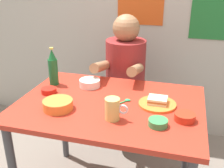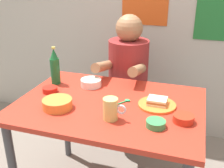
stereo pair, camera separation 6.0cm
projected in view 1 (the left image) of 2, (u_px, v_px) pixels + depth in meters
name	position (u px, v px, depth m)	size (l,w,h in m)	color
dining_table	(110.00, 116.00, 1.66)	(1.10, 0.80, 0.74)	#B72D1E
stool	(125.00, 111.00, 2.34)	(0.34, 0.34, 0.45)	#4C4C51
person_seated	(125.00, 66.00, 2.17)	(0.33, 0.56, 0.72)	maroon
plate_orange	(157.00, 104.00, 1.59)	(0.22, 0.22, 0.01)	orange
sandwich	(158.00, 100.00, 1.58)	(0.11, 0.09, 0.04)	beige
beer_mug	(113.00, 109.00, 1.42)	(0.13, 0.08, 0.12)	#D1BC66
beer_bottle	(53.00, 68.00, 1.84)	(0.06, 0.06, 0.26)	#19602D
dip_bowl_green	(158.00, 122.00, 1.37)	(0.10, 0.10, 0.03)	#388C4C
sambal_bowl_red	(49.00, 90.00, 1.74)	(0.10, 0.10, 0.03)	#B21E14
sauce_bowl_chili	(185.00, 117.00, 1.42)	(0.11, 0.11, 0.04)	red
soup_bowl_orange	(58.00, 104.00, 1.53)	(0.17, 0.17, 0.05)	orange
rice_bowl_white	(90.00, 83.00, 1.84)	(0.14, 0.14, 0.05)	silver
spoon	(125.00, 101.00, 1.63)	(0.08, 0.10, 0.01)	#26A559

